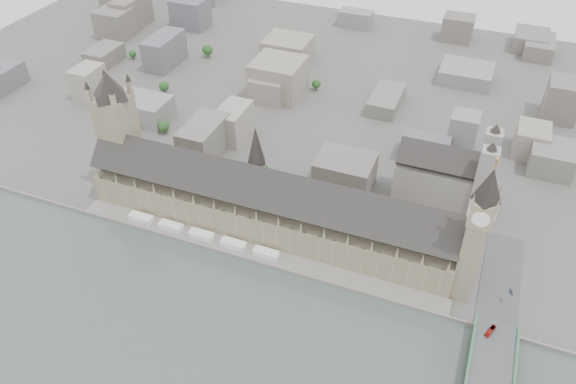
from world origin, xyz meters
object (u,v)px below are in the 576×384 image
at_px(red_bus_north, 490,331).
at_px(car_approach, 511,292).
at_px(elizabeth_tower, 478,227).
at_px(victoria_tower, 118,127).
at_px(palace_of_westminster, 267,205).
at_px(westminster_abbey, 445,177).

xyz_separation_m(red_bus_north, car_approach, (8.90, 35.62, -0.68)).
xyz_separation_m(elizabeth_tower, victoria_tower, (-260.00, 18.00, -2.88)).
height_order(palace_of_westminster, red_bus_north, palace_of_westminster).
xyz_separation_m(palace_of_westminster, car_approach, (167.49, -8.38, -11.77)).
distance_m(westminster_abbey, car_approach, 101.99).
height_order(red_bus_north, car_approach, red_bus_north).
height_order(elizabeth_tower, westminster_abbey, elizabeth_tower).
distance_m(elizabeth_tower, victoria_tower, 260.64).
height_order(westminster_abbey, red_bus_north, westminster_abbey).
height_order(palace_of_westminster, victoria_tower, victoria_tower).
distance_m(red_bus_north, car_approach, 36.72).
xyz_separation_m(elizabeth_tower, westminster_abbey, (-27.08, 87.00, -33.01)).
relative_size(westminster_abbey, car_approach, 14.44).
relative_size(victoria_tower, westminster_abbey, 1.47).
distance_m(elizabeth_tower, red_bus_north, 60.22).
distance_m(victoria_tower, red_bus_north, 288.38).
bearing_deg(victoria_tower, palace_of_westminster, -2.96).
bearing_deg(palace_of_westminster, car_approach, -2.86).
height_order(victoria_tower, westminster_abbey, victoria_tower).
bearing_deg(elizabeth_tower, palace_of_westminster, 175.15).
xyz_separation_m(victoria_tower, car_approach, (289.49, -14.68, -44.27)).
height_order(victoria_tower, red_bus_north, victoria_tower).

